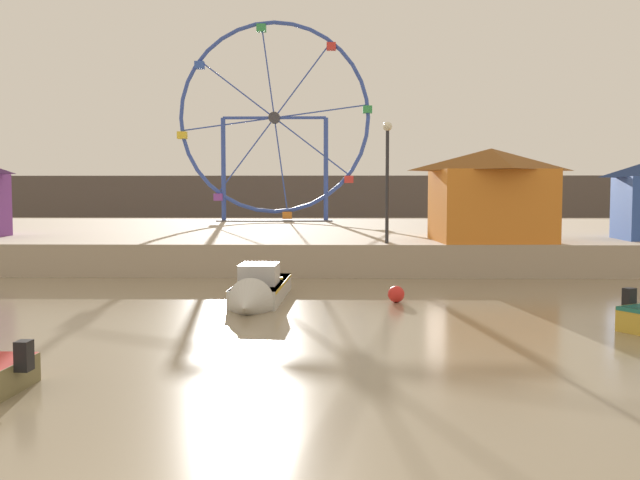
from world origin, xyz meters
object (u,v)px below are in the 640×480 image
Objects in this scene: carnival_booth_orange_canopy at (491,193)px; mooring_buoy_orange at (396,294)px; ferris_wheel_blue_frame at (274,121)px; promenade_lamp_near at (387,165)px; motorboat_pale_grey at (258,291)px.

carnival_booth_orange_canopy reaches higher than mooring_buoy_orange.
ferris_wheel_blue_frame reaches higher than mooring_buoy_orange.
promenade_lamp_near reaches higher than mooring_buoy_orange.
promenade_lamp_near is (3.84, 6.27, 3.54)m from motorboat_pale_grey.
mooring_buoy_orange is (3.65, 0.24, -0.10)m from motorboat_pale_grey.
motorboat_pale_grey is 3.66m from mooring_buoy_orange.
promenade_lamp_near reaches higher than carnival_booth_orange_canopy.
mooring_buoy_orange is (-4.03, -7.18, -2.66)m from carnival_booth_orange_canopy.
ferris_wheel_blue_frame is 2.69× the size of carnival_booth_orange_canopy.
ferris_wheel_blue_frame is 27.74× the size of mooring_buoy_orange.
mooring_buoy_orange is (-0.19, -6.03, -3.64)m from promenade_lamp_near.
carnival_booth_orange_canopy is at bearing 135.94° from motorboat_pale_grey.
motorboat_pale_grey is 1.28× the size of promenade_lamp_near.
ferris_wheel_blue_frame is at bearing 106.25° from promenade_lamp_near.
ferris_wheel_blue_frame reaches higher than carnival_booth_orange_canopy.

